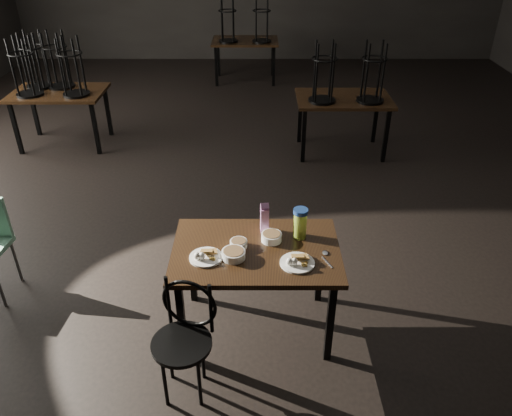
{
  "coord_description": "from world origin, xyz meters",
  "views": [
    {
      "loc": [
        -0.06,
        -4.92,
        2.85
      ],
      "look_at": [
        -0.06,
        -1.64,
        0.85
      ],
      "focal_mm": 35.0,
      "sensor_mm": 36.0,
      "label": 1
    }
  ],
  "objects_px": {
    "main_table": "(256,258)",
    "water_bottle": "(300,223)",
    "juice_carton": "(265,218)",
    "bentwood_chair": "(185,331)"
  },
  "relations": [
    {
      "from": "main_table",
      "to": "water_bottle",
      "type": "distance_m",
      "value": 0.41
    },
    {
      "from": "water_bottle",
      "to": "juice_carton",
      "type": "bearing_deg",
      "value": 162.65
    },
    {
      "from": "main_table",
      "to": "water_bottle",
      "type": "bearing_deg",
      "value": 25.66
    },
    {
      "from": "juice_carton",
      "to": "water_bottle",
      "type": "bearing_deg",
      "value": -17.35
    },
    {
      "from": "main_table",
      "to": "bentwood_chair",
      "type": "height_order",
      "value": "bentwood_chair"
    },
    {
      "from": "main_table",
      "to": "bentwood_chair",
      "type": "distance_m",
      "value": 0.74
    },
    {
      "from": "main_table",
      "to": "juice_carton",
      "type": "xyz_separation_m",
      "value": [
        0.06,
        0.23,
        0.19
      ]
    },
    {
      "from": "juice_carton",
      "to": "bentwood_chair",
      "type": "height_order",
      "value": "juice_carton"
    },
    {
      "from": "juice_carton",
      "to": "bentwood_chair",
      "type": "bearing_deg",
      "value": -123.79
    },
    {
      "from": "juice_carton",
      "to": "bentwood_chair",
      "type": "distance_m",
      "value": 1.01
    }
  ]
}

